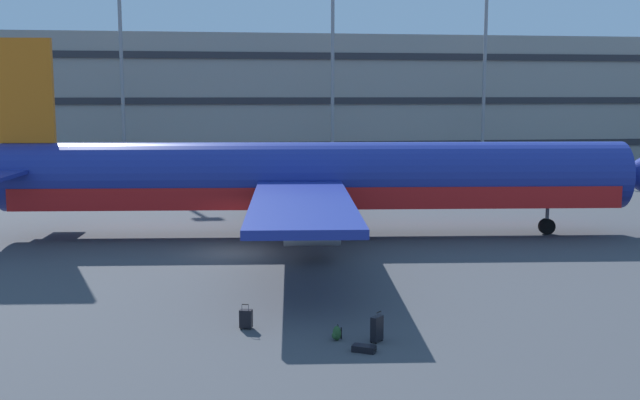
{
  "coord_description": "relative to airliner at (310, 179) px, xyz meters",
  "views": [
    {
      "loc": [
        -1.1,
        -37.17,
        7.88
      ],
      "look_at": [
        3.8,
        -2.99,
        3.0
      ],
      "focal_mm": 42.48,
      "sensor_mm": 36.0,
      "label": 1
    }
  ],
  "objects": [
    {
      "name": "ground_plane",
      "position": [
        -4.24,
        -3.91,
        -3.19
      ],
      "size": [
        600.0,
        600.0,
        0.0
      ],
      "primitive_type": "plane",
      "color": "#424449"
    },
    {
      "name": "terminal_structure",
      "position": [
        -4.24,
        49.75,
        3.9
      ],
      "size": [
        161.12,
        20.22,
        14.18
      ],
      "color": "gray",
      "rests_on": "ground_plane"
    },
    {
      "name": "airliner",
      "position": [
        0.0,
        0.0,
        0.0
      ],
      "size": [
        40.15,
        32.55,
        10.79
      ],
      "color": "navy",
      "rests_on": "ground_plane"
    },
    {
      "name": "light_mast_center_left",
      "position": [
        -13.89,
        35.75,
        10.23
      ],
      "size": [
        1.8,
        0.5,
        23.4
      ],
      "color": "gray",
      "rests_on": "ground_plane"
    },
    {
      "name": "light_mast_center_right",
      "position": [
        6.97,
        35.75,
        8.39
      ],
      "size": [
        1.8,
        0.5,
        19.84
      ],
      "color": "gray",
      "rests_on": "ground_plane"
    },
    {
      "name": "light_mast_right",
      "position": [
        23.05,
        35.75,
        11.7
      ],
      "size": [
        1.8,
        0.5,
        26.28
      ],
      "color": "gray",
      "rests_on": "ground_plane"
    },
    {
      "name": "suitcase_scuffed",
      "position": [
        -4.31,
        -16.3,
        -2.83
      ],
      "size": [
        0.47,
        0.38,
        0.88
      ],
      "color": "black",
      "rests_on": "ground_plane"
    },
    {
      "name": "suitcase_upright",
      "position": [
        -0.23,
        -18.27,
        -2.74
      ],
      "size": [
        0.49,
        0.5,
        1.01
      ],
      "color": "black",
      "rests_on": "ground_plane"
    },
    {
      "name": "suitcase_large",
      "position": [
        -0.82,
        -19.13,
        -3.08
      ],
      "size": [
        0.8,
        0.66,
        0.2
      ],
      "color": "black",
      "rests_on": "ground_plane"
    },
    {
      "name": "backpack_orange",
      "position": [
        -1.48,
        -17.93,
        -2.96
      ],
      "size": [
        0.38,
        0.39,
        0.52
      ],
      "color": "#264C26",
      "rests_on": "ground_plane"
    }
  ]
}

